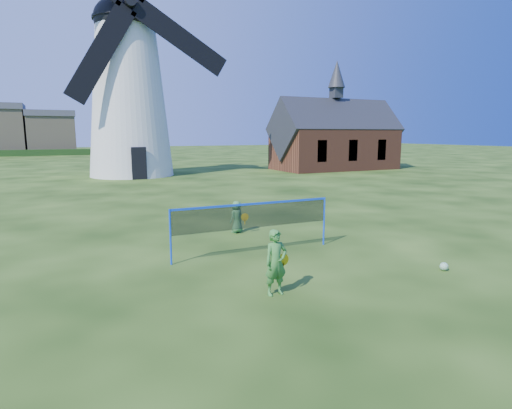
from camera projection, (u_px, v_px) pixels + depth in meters
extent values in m
plane|color=black|center=(257.00, 259.00, 12.16)|extent=(220.00, 220.00, 0.00)
ellipsoid|color=black|center=(125.00, 20.00, 34.09)|extent=(4.95, 4.95, 3.71)
cylinder|color=black|center=(125.00, 20.00, 34.09)|extent=(5.13, 5.13, 0.21)
cube|color=black|center=(139.00, 163.00, 32.96)|extent=(1.15, 0.14, 2.52)
cube|color=black|center=(135.00, 105.00, 32.84)|extent=(0.80, 0.14, 1.03)
cube|color=black|center=(131.00, 57.00, 32.72)|extent=(0.69, 0.14, 0.92)
cylinder|color=black|center=(129.00, 2.00, 31.83)|extent=(0.80, 1.37, 0.80)
cylinder|color=black|center=(120.00, 15.00, 36.47)|extent=(2.52, 0.14, 2.52)
cylinder|color=black|center=(121.00, 13.00, 35.96)|extent=(0.16, 2.06, 0.16)
cube|color=black|center=(101.00, 53.00, 31.24)|extent=(5.50, 0.11, 7.70)
cube|color=black|center=(181.00, 39.00, 33.57)|extent=(7.70, 0.11, 5.50)
cube|color=brown|center=(334.00, 149.00, 42.42)|extent=(11.88, 5.94, 3.96)
cube|color=#2D3035|center=(335.00, 129.00, 42.09)|extent=(12.48, 6.05, 6.05)
cube|color=#2D3035|center=(336.00, 93.00, 41.50)|extent=(0.99, 0.99, 0.99)
cone|color=#2D3035|center=(337.00, 74.00, 41.21)|extent=(1.68, 1.68, 2.58)
cube|color=black|center=(322.00, 151.00, 38.35)|extent=(0.99, 0.10, 1.98)
cube|color=black|center=(353.00, 150.00, 39.81)|extent=(0.99, 0.10, 1.98)
cube|color=black|center=(382.00, 150.00, 41.27)|extent=(0.99, 0.10, 1.98)
cylinder|color=blue|center=(170.00, 237.00, 11.51)|extent=(0.05, 0.05, 1.55)
cylinder|color=blue|center=(324.00, 221.00, 13.62)|extent=(0.05, 0.05, 1.55)
cube|color=black|center=(254.00, 216.00, 12.50)|extent=(5.00, 0.01, 0.70)
cube|color=blue|center=(254.00, 204.00, 12.44)|extent=(5.00, 0.02, 0.06)
imported|color=#3B8234|center=(276.00, 263.00, 9.37)|extent=(0.56, 0.38, 1.49)
cylinder|color=#E4BA0C|center=(283.00, 260.00, 9.65)|extent=(0.28, 0.02, 0.28)
cube|color=#E4BA0C|center=(283.00, 267.00, 9.67)|extent=(0.03, 0.02, 0.20)
imported|color=#438942|center=(237.00, 217.00, 15.31)|extent=(0.66, 0.55, 1.16)
cylinder|color=#E4BA0C|center=(245.00, 217.00, 15.20)|extent=(0.28, 0.02, 0.28)
cube|color=#E4BA0C|center=(245.00, 222.00, 15.23)|extent=(0.03, 0.02, 0.20)
sphere|color=green|center=(444.00, 266.00, 11.13)|extent=(0.22, 0.22, 0.22)
cube|color=tan|center=(2.00, 133.00, 70.37)|extent=(6.85, 8.00, 7.39)
cube|color=#4C4C54|center=(0.00, 107.00, 69.68)|extent=(7.15, 8.40, 1.00)
cube|color=tan|center=(52.00, 136.00, 73.58)|extent=(7.40, 8.00, 6.39)
cube|color=#4C4C54|center=(50.00, 114.00, 72.96)|extent=(7.70, 8.40, 1.00)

